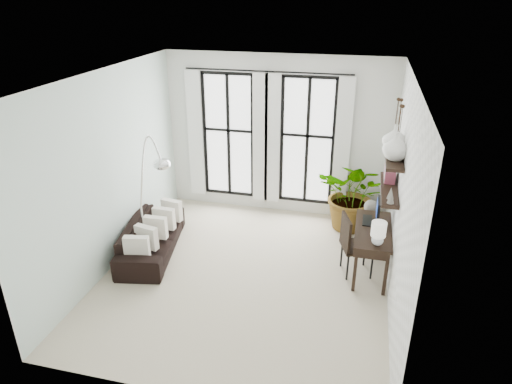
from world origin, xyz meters
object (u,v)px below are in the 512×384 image
(plant, at_px, (354,195))
(desk_chair, at_px, (352,242))
(sofa, at_px, (151,237))
(buddha, at_px, (369,227))
(desk, at_px, (373,233))
(arc_lamp, at_px, (151,174))

(plant, distance_m, desk_chair, 1.57)
(sofa, height_order, plant, plant)
(sofa, height_order, buddha, buddha)
(sofa, xyz_separation_m, buddha, (3.71, 1.13, 0.09))
(sofa, xyz_separation_m, desk_chair, (3.44, 0.16, 0.30))
(desk, distance_m, arc_lamp, 3.72)
(plant, height_order, arc_lamp, arc_lamp)
(desk_chair, bearing_deg, desk, -3.54)
(sofa, distance_m, arc_lamp, 1.22)
(plant, xyz_separation_m, desk, (0.36, -1.48, 0.03))
(plant, bearing_deg, buddha, -61.49)
(buddha, bearing_deg, desk_chair, -104.99)
(sofa, relative_size, desk, 1.49)
(arc_lamp, xyz_separation_m, buddha, (3.59, 1.13, -1.13))
(plant, relative_size, arc_lamp, 0.66)
(buddha, bearing_deg, arc_lamp, -162.47)
(desk, bearing_deg, plant, 103.58)
(desk_chair, relative_size, arc_lamp, 0.48)
(sofa, bearing_deg, plant, -73.80)
(sofa, height_order, desk_chair, desk_chair)
(buddha, bearing_deg, sofa, -162.98)
(plant, height_order, desk, plant)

